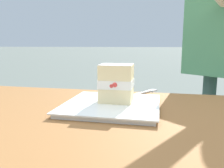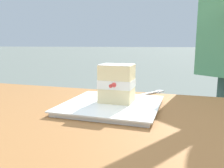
# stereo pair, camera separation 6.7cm
# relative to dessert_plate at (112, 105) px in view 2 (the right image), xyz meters

# --- Properties ---
(dessert_plate) EXTENTS (0.28, 0.28, 0.02)m
(dessert_plate) POSITION_rel_dessert_plate_xyz_m (0.00, 0.00, 0.00)
(dessert_plate) COLOR white
(dessert_plate) RESTS_ON patio_table
(cake_slice) EXTENTS (0.10, 0.09, 0.11)m
(cake_slice) POSITION_rel_dessert_plate_xyz_m (-0.01, -0.02, 0.07)
(cake_slice) COLOR beige
(cake_slice) RESTS_ON dessert_plate
(dessert_fork) EXTENTS (0.11, 0.15, 0.01)m
(dessert_fork) POSITION_rel_dessert_plate_xyz_m (-0.08, -0.23, -0.00)
(dessert_fork) COLOR silver
(dessert_fork) RESTS_ON patio_table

